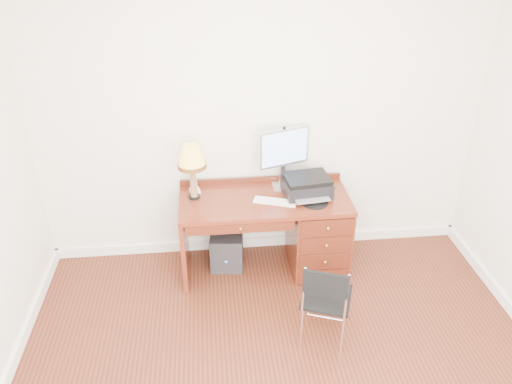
{
  "coord_description": "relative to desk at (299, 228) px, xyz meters",
  "views": [
    {
      "loc": [
        -0.46,
        -2.36,
        2.97
      ],
      "look_at": [
        -0.1,
        1.2,
        0.94
      ],
      "focal_mm": 35.0,
      "sensor_mm": 36.0,
      "label": 1
    }
  ],
  "objects": [
    {
      "name": "room_shell",
      "position": [
        -0.32,
        -0.77,
        -0.36
      ],
      "size": [
        4.0,
        4.0,
        4.0
      ],
      "color": "white",
      "rests_on": "ground"
    },
    {
      "name": "desk",
      "position": [
        0.0,
        0.0,
        0.0
      ],
      "size": [
        1.5,
        0.67,
        0.75
      ],
      "color": "maroon",
      "rests_on": "ground"
    },
    {
      "name": "monitor",
      "position": [
        -0.12,
        0.22,
        0.69
      ],
      "size": [
        0.47,
        0.23,
        0.55
      ],
      "rotation": [
        0.0,
        0.0,
        0.33
      ],
      "color": "silver",
      "rests_on": "desk"
    },
    {
      "name": "keyboard",
      "position": [
        -0.24,
        -0.08,
        0.34
      ],
      "size": [
        0.38,
        0.22,
        0.01
      ],
      "primitive_type": "cube",
      "rotation": [
        0.0,
        0.0,
        -0.33
      ],
      "color": "white",
      "rests_on": "desk"
    },
    {
      "name": "mouse_pad",
      "position": [
        0.1,
        -0.13,
        0.35
      ],
      "size": [
        0.23,
        0.23,
        0.05
      ],
      "color": "black",
      "rests_on": "desk"
    },
    {
      "name": "printer",
      "position": [
        0.05,
        0.03,
        0.42
      ],
      "size": [
        0.44,
        0.36,
        0.18
      ],
      "rotation": [
        0.0,
        0.0,
        0.12
      ],
      "color": "black",
      "rests_on": "desk"
    },
    {
      "name": "leg_lamp",
      "position": [
        -0.94,
        0.07,
        0.71
      ],
      "size": [
        0.25,
        0.25,
        0.5
      ],
      "color": "black",
      "rests_on": "desk"
    },
    {
      "name": "phone",
      "position": [
        -0.93,
        0.16,
        0.39
      ],
      "size": [
        0.1,
        0.1,
        0.18
      ],
      "rotation": [
        0.0,
        0.0,
        0.23
      ],
      "color": "white",
      "rests_on": "desk"
    },
    {
      "name": "pen_cup",
      "position": [
        0.07,
        0.15,
        0.39
      ],
      "size": [
        0.08,
        0.08,
        0.11
      ],
      "primitive_type": "cylinder",
      "color": "black",
      "rests_on": "desk"
    },
    {
      "name": "chair",
      "position": [
        0.04,
        -1.0,
        0.05
      ],
      "size": [
        0.47,
        0.47,
        0.77
      ],
      "rotation": [
        0.0,
        0.0,
        -0.36
      ],
      "color": "black",
      "rests_on": "ground"
    },
    {
      "name": "equipment_box",
      "position": [
        -0.67,
        0.06,
        -0.24
      ],
      "size": [
        0.33,
        0.33,
        0.35
      ],
      "primitive_type": "cube",
      "rotation": [
        0.0,
        0.0,
        -0.1
      ],
      "color": "black",
      "rests_on": "ground"
    }
  ]
}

